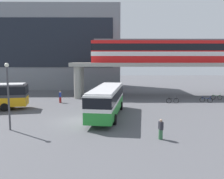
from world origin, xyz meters
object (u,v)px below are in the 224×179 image
bus_main (107,98)px  pedestrian_near_building (161,130)px  bicycle_green (216,97)px  station_building (52,48)px  pedestrian_by_bike_rack (60,97)px  bicycle_blue (206,100)px  train (162,51)px  bicycle_black (172,101)px

bus_main → pedestrian_near_building: size_ratio=7.06×
bicycle_green → pedestrian_near_building: 22.08m
station_building → bicycle_green: size_ratio=16.58×
pedestrian_by_bike_rack → pedestrian_near_building: pedestrian_by_bike_rack is taller
bicycle_blue → pedestrian_near_building: size_ratio=1.04×
train → bicycle_green: size_ratio=13.06×
bicycle_black → bicycle_green: (7.63, 2.83, 0.00)m
bicycle_blue → train: bearing=131.6°
station_building → pedestrian_near_building: station_building is taller
bicycle_green → pedestrian_by_bike_rack: pedestrian_by_bike_rack is taller
train → pedestrian_near_building: 23.28m
train → bus_main: 17.82m
pedestrian_near_building → station_building: bearing=115.5°
bus_main → bicycle_black: bearing=40.1°
bicycle_blue → pedestrian_by_bike_rack: bearing=-179.9°
bicycle_black → pedestrian_by_bike_rack: (-16.14, 0.42, 0.44)m
train → bicycle_black: size_ratio=13.05×
station_building → train: (21.38, -13.19, -1.05)m
bicycle_green → pedestrian_near_building: size_ratio=1.12×
train → pedestrian_by_bike_rack: (-15.81, -6.06, -6.85)m
bicycle_black → bus_main: bearing=-139.9°
bicycle_green → bicycle_blue: bearing=-137.6°
bicycle_green → station_building: bearing=150.1°
station_building → bicycle_black: 30.46m
bicycle_black → bicycle_green: bearing=20.3°
bicycle_green → train: bearing=155.4°
bicycle_black → train: bearing=92.9°
train → pedestrian_by_bike_rack: 18.26m
station_building → bicycle_black: bearing=-42.2°
bicycle_black → pedestrian_near_building: bearing=-108.3°
train → bicycle_black: bearing=-87.1°
bus_main → bicycle_blue: 16.64m
station_building → pedestrian_near_building: bearing=-64.5°
pedestrian_near_building → bus_main: bearing=119.9°
station_building → bicycle_green: bearing=-29.9°
train → bicycle_blue: bearing=-48.4°
bus_main → pedestrian_by_bike_rack: bus_main is taller
bus_main → bicycle_black: (9.31, 7.84, -1.63)m
pedestrian_by_bike_rack → bicycle_blue: bearing=0.1°
train → bicycle_black: 9.76m
bus_main → pedestrian_near_building: bearing=-60.1°
train → pedestrian_near_building: bearing=-102.2°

